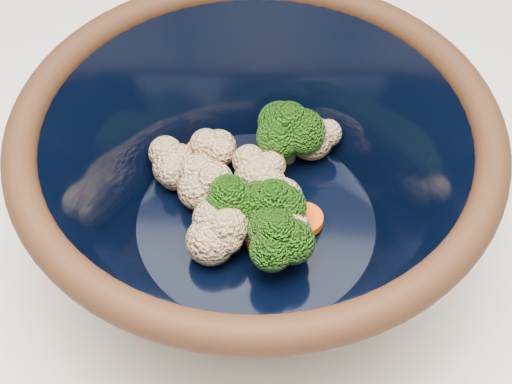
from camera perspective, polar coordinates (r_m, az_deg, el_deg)
counter at (r=0.96m, az=-1.14°, el=-15.01°), size 1.20×1.20×0.90m
mixing_bowl at (r=0.46m, az=-0.00°, el=0.99°), size 0.30×0.30×0.13m
vegetable_pile at (r=0.49m, az=-0.06°, el=0.39°), size 0.13×0.14×0.06m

